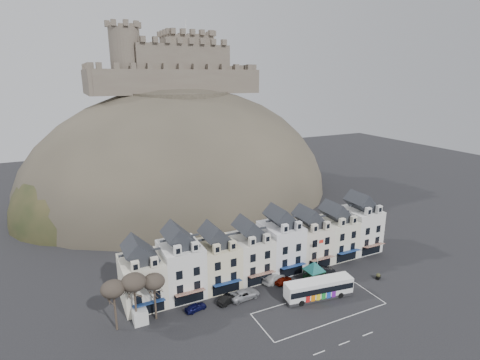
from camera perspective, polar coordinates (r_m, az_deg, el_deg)
name	(u,v)px	position (r m, az deg, el deg)	size (l,w,h in m)	color
ground	(315,316)	(64.95, 11.30, -19.67)	(300.00, 300.00, 0.00)	black
coach_bay_markings	(320,309)	(66.80, 12.06, -18.62)	(22.00, 7.50, 0.01)	silver
townhouse_terrace	(266,246)	(73.75, 4.03, -10.07)	(54.40, 9.35, 11.80)	silver
castle_hill	(187,195)	(121.48, -8.12, -2.35)	(100.00, 76.00, 68.00)	#3D382F
castle	(172,66)	(122.19, -10.28, 16.76)	(50.20, 22.20, 22.00)	brown
tree_left_far	(113,289)	(60.24, -18.78, -15.51)	(3.61, 3.61, 8.24)	#3D3427
tree_left_mid	(134,283)	(60.37, -15.90, -14.80)	(3.78, 3.78, 8.64)	#3D3427
tree_left_near	(154,282)	(61.16, -13.00, -14.90)	(3.43, 3.43, 7.84)	#3D3427
bus	(319,288)	(68.50, 11.90, -15.79)	(12.40, 4.47, 3.42)	#262628
bus_shelter	(314,266)	(72.35, 11.25, -12.75)	(6.49, 6.49, 4.12)	black
red_buoy	(341,277)	(74.49, 15.14, -14.09)	(1.69, 1.69, 1.90)	black
flagpole	(318,255)	(73.80, 11.85, -11.14)	(1.12, 0.12, 7.71)	silver
white_van	(138,311)	(64.91, -15.23, -18.75)	(2.18, 4.99, 2.27)	silver
planter_west	(344,276)	(75.90, 15.51, -13.96)	(0.98, 0.68, 0.97)	black
planter_east	(378,276)	(77.76, 20.32, -13.58)	(1.27, 0.98, 1.13)	black
car_navy	(196,307)	(65.12, -6.77, -18.68)	(1.47, 3.66, 1.25)	#0B0D3B
car_black	(229,299)	(66.60, -1.71, -17.62)	(1.51, 4.33, 1.43)	black
car_silver	(244,294)	(67.61, 0.64, -16.99)	(2.57, 5.48, 1.55)	#A8AAB0
car_white	(274,277)	(72.61, 5.19, -14.58)	(2.15, 5.30, 1.54)	silver
car_maroon	(283,280)	(72.22, 6.62, -14.94)	(1.46, 3.63, 1.24)	#510D04
car_charcoal	(323,270)	(76.29, 12.52, -13.31)	(1.67, 4.78, 1.58)	black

